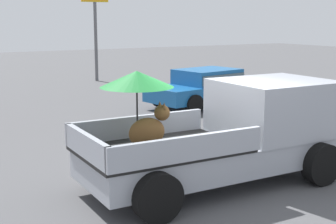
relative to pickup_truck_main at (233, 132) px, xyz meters
name	(u,v)px	position (x,y,z in m)	size (l,w,h in m)	color
ground_plane	(214,184)	(-0.41, 0.00, -0.97)	(80.00, 80.00, 0.00)	#4C4C4F
pickup_truck_main	(233,132)	(0.00, 0.00, 0.00)	(5.10, 2.35, 2.21)	black
parked_sedan_near	(206,86)	(4.31, 6.92, -0.23)	(4.52, 2.49, 1.33)	black
motel_sign	(95,13)	(3.77, 15.67, 2.43)	(1.40, 0.16, 4.81)	#59595B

